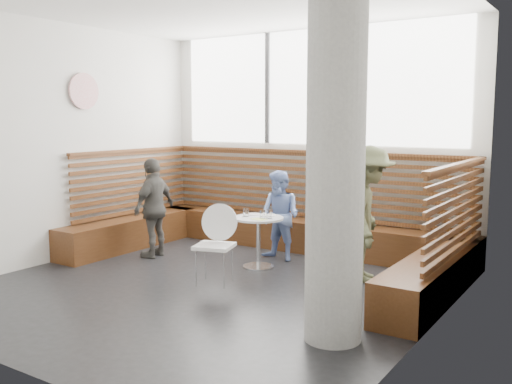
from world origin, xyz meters
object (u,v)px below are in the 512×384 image
Objects in this scene: cafe_table at (258,231)px; cafe_chair at (218,237)px; child_back at (280,216)px; concrete_column at (336,158)px; child_left at (154,208)px; adult_man at (368,214)px.

cafe_table is 0.72× the size of cafe_chair.
cafe_table is 0.52m from child_back.
concrete_column is 2.32m from cafe_chair.
child_back is at bearing 130.15° from concrete_column.
cafe_table is at bearing -86.00° from child_back.
concrete_column is at bearing 61.72° from child_left.
child_left is at bearing 79.89° from adult_man.
child_left is (-1.54, -0.29, 0.22)m from cafe_table.
concrete_column is 3.78m from child_left.
adult_man reaches higher than child_back.
child_back is at bearing 110.65° from child_left.
adult_man is 2.99m from child_left.
concrete_column reaches higher than child_back.
concrete_column is 3.47× the size of cafe_chair.
concrete_column is 2.31× the size of child_left.
adult_man is (-0.46, 1.88, -0.79)m from concrete_column.
adult_man is at bearing 18.83° from cafe_chair.
child_back is (-1.83, 2.17, -0.99)m from concrete_column.
cafe_table is at bearing 70.91° from cafe_chair.
child_left reaches higher than cafe_table.
child_left reaches higher than child_back.
cafe_chair reaches higher than cafe_table.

